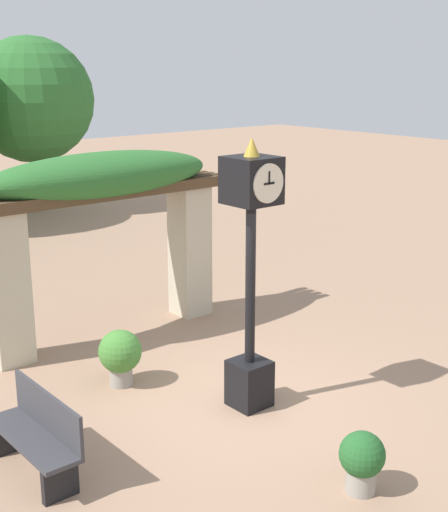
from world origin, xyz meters
name	(u,v)px	position (x,y,z in m)	size (l,w,h in m)	color
ground_plane	(235,402)	(0.00, 0.00, 0.00)	(60.00, 60.00, 0.00)	#9E7A60
pedestal_clock	(251,265)	(0.10, -0.17, 1.85)	(0.56, 0.61, 3.39)	black
pergola	(103,203)	(0.00, 3.08, 2.15)	(4.43, 1.14, 2.92)	#BCB299
potted_plant_near_left	(362,459)	(-0.30, -2.31, 0.37)	(0.47, 0.47, 0.66)	gray
potted_plant_near_right	(120,354)	(-0.84, 1.38, 0.45)	(0.58, 0.58, 0.78)	gray
park_bench	(38,435)	(-2.64, 0.12, 0.43)	(0.42, 1.46, 0.89)	#38383D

